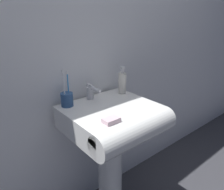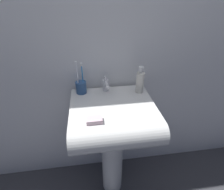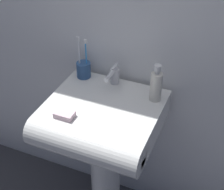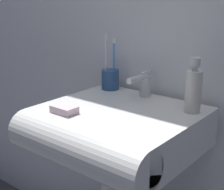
% 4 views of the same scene
% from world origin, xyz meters
% --- Properties ---
extents(sink_basin, '(0.51, 0.50, 0.14)m').
position_xyz_m(sink_basin, '(0.00, -0.05, 0.76)').
color(sink_basin, white).
rests_on(sink_basin, sink_pedestal).
extents(faucet, '(0.04, 0.13, 0.10)m').
position_xyz_m(faucet, '(-0.02, 0.16, 0.88)').
color(faucet, silver).
rests_on(faucet, sink_basin).
extents(toothbrush_cup, '(0.07, 0.07, 0.22)m').
position_xyz_m(toothbrush_cup, '(-0.19, 0.16, 0.87)').
color(toothbrush_cup, '#2D5184').
rests_on(toothbrush_cup, sink_basin).
extents(soap_bottle, '(0.05, 0.05, 0.18)m').
position_xyz_m(soap_bottle, '(0.20, 0.12, 0.90)').
color(soap_bottle, silver).
rests_on(soap_bottle, sink_basin).
extents(bar_soap, '(0.08, 0.05, 0.02)m').
position_xyz_m(bar_soap, '(-0.12, -0.15, 0.84)').
color(bar_soap, silver).
rests_on(bar_soap, sink_basin).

